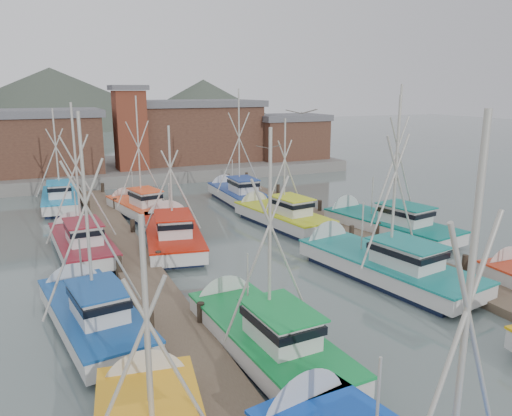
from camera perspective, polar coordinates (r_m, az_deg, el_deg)
name	(u,v)px	position (r m, az deg, el deg)	size (l,w,h in m)	color
ground	(307,289)	(24.42, 5.88, -9.16)	(260.00, 260.00, 0.00)	#526360
dock_left	(144,278)	(25.58, -12.71, -7.85)	(2.30, 46.00, 1.50)	brown
dock_right	(374,243)	(31.24, 13.33, -3.96)	(2.30, 46.00, 1.50)	brown
quay	(144,168)	(58.24, -12.69, 4.47)	(44.00, 16.00, 1.20)	slate
shed_left	(36,141)	(54.65, -23.88, 7.04)	(12.72, 8.48, 6.20)	brown
shed_center	(194,130)	(59.25, -7.15, 8.82)	(14.84, 9.54, 6.90)	brown
shed_right	(289,136)	(60.79, 3.79, 8.21)	(8.48, 6.36, 5.20)	brown
lookout_tower	(130,127)	(53.41, -14.19, 8.96)	(3.60, 3.60, 8.50)	brown
distant_hills	(23,127)	(142.32, -25.05, 8.43)	(175.00, 140.00, 42.00)	#3F473B
boat_4	(260,333)	(18.75, 0.44, -14.12)	(3.59, 9.06, 8.92)	#0F1833
boat_5	(377,263)	(26.39, 13.67, -6.14)	(4.94, 10.84, 10.09)	#0F1833
boat_6	(90,312)	(21.38, -18.41, -11.21)	(3.81, 8.96, 9.32)	#0F1833
boat_8	(172,233)	(31.38, -9.59, -2.81)	(4.76, 10.26, 8.21)	#0F1833
boat_9	(278,215)	(35.24, 2.54, -0.83)	(4.03, 9.37, 8.24)	#0F1833
boat_10	(81,242)	(30.82, -19.39, -3.69)	(3.83, 8.97, 9.41)	#0F1833
boat_11	(383,224)	(34.06, 14.34, -1.73)	(4.84, 10.29, 10.57)	#0F1833
boat_12	(138,207)	(38.64, -13.30, 0.11)	(4.09, 8.64, 9.56)	#0F1833
boat_13	(237,194)	(42.50, -2.24, 1.66)	(4.03, 9.04, 10.17)	#0F1833
boat_14	(61,198)	(43.72, -21.43, 1.06)	(3.56, 8.87, 8.64)	#0F1833
gull_near	(302,112)	(22.26, 5.23, 10.85)	(1.54, 0.61, 0.24)	slate
gull_far	(269,147)	(28.56, 1.49, 6.96)	(1.55, 0.65, 0.24)	slate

